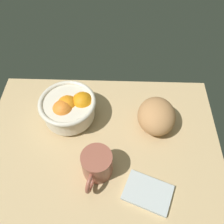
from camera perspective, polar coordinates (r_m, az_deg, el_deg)
name	(u,v)px	position (r cm, az deg, el deg)	size (l,w,h in cm)	color
ground_plane	(102,144)	(81.60, -2.42, -7.44)	(77.14, 54.49, 3.00)	tan
fruit_bowl	(69,107)	(82.02, -9.97, 1.07)	(18.86, 18.86, 10.35)	silver
bread_loaf	(156,116)	(81.13, 10.39, -0.92)	(14.36, 12.46, 9.62)	tan
napkin_folded	(148,193)	(73.60, 8.37, -18.19)	(13.22, 9.16, 1.25)	silver
mug	(97,165)	(71.76, -3.60, -12.29)	(8.98, 13.17, 9.03)	#9A5240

